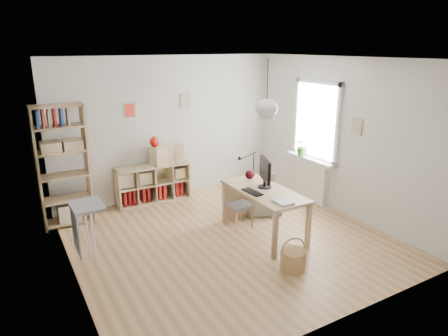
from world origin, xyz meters
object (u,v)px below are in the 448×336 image
desk (264,196)px  drawer_chest (167,154)px  cube_shelf (152,186)px  chair (238,202)px  monitor (265,171)px  storage_chest (262,200)px  tall_bookshelf (62,161)px

desk → drawer_chest: bearing=107.8°
cube_shelf → chair: (0.84, -1.76, 0.12)m
desk → monitor: 0.37m
drawer_chest → storage_chest: bearing=-61.4°
desk → cube_shelf: (-1.02, 2.23, -0.36)m
drawer_chest → monitor: bearing=-81.6°
tall_bookshelf → monitor: tall_bookshelf is taller
storage_chest → tall_bookshelf: bearing=-179.3°
tall_bookshelf → monitor: bearing=-34.9°
chair → drawer_chest: bearing=106.1°
chair → storage_chest: (0.70, 0.29, -0.21)m
chair → tall_bookshelf: bearing=147.6°
desk → cube_shelf: 2.48m
chair → monitor: size_ratio=1.45×
cube_shelf → chair: bearing=-64.4°
cube_shelf → chair: size_ratio=1.90×
tall_bookshelf → drawer_chest: (1.88, 0.24, -0.19)m
chair → storage_chest: bearing=21.9°
tall_bookshelf → chair: size_ratio=2.71×
cube_shelf → drawer_chest: size_ratio=2.31×
desk → monitor: size_ratio=2.94×
cube_shelf → storage_chest: 2.13m
storage_chest → drawer_chest: 2.00m
storage_chest → drawer_chest: (-1.22, 1.43, 0.68)m
tall_bookshelf → drawer_chest: 1.91m
storage_chest → desk: bearing=-102.6°
cube_shelf → tall_bookshelf: 1.77m
chair → monitor: monitor is taller
cube_shelf → drawer_chest: (0.32, -0.04, 0.59)m
cube_shelf → storage_chest: cube_shelf is taller
cube_shelf → tall_bookshelf: size_ratio=0.70×
tall_bookshelf → storage_chest: tall_bookshelf is taller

